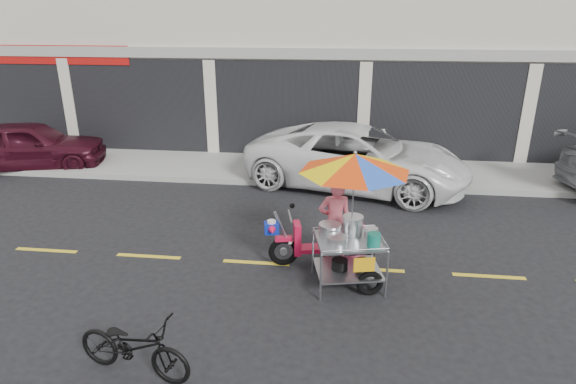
# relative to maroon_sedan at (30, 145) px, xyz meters

# --- Properties ---
(ground) EXTENTS (90.00, 90.00, 0.00)m
(ground) POSITION_rel_maroon_sedan_xyz_m (9.31, -4.70, -0.68)
(ground) COLOR black
(sidewalk) EXTENTS (45.00, 3.00, 0.15)m
(sidewalk) POSITION_rel_maroon_sedan_xyz_m (9.31, 0.80, -0.61)
(sidewalk) COLOR gray
(sidewalk) RESTS_ON ground
(shophouse_block) EXTENTS (36.00, 8.11, 10.40)m
(shophouse_block) POSITION_rel_maroon_sedan_xyz_m (12.13, 5.89, 3.55)
(shophouse_block) COLOR beige
(shophouse_block) RESTS_ON ground
(centerline) EXTENTS (42.00, 0.10, 0.01)m
(centerline) POSITION_rel_maroon_sedan_xyz_m (9.31, -4.70, -0.68)
(centerline) COLOR gold
(centerline) RESTS_ON ground
(maroon_sedan) EXTENTS (4.28, 2.58, 1.36)m
(maroon_sedan) POSITION_rel_maroon_sedan_xyz_m (0.00, 0.00, 0.00)
(maroon_sedan) COLOR #360B18
(maroon_sedan) RESTS_ON ground
(white_pickup) EXTENTS (6.01, 3.89, 1.54)m
(white_pickup) POSITION_rel_maroon_sedan_xyz_m (9.13, -0.40, 0.09)
(white_pickup) COLOR white
(white_pickup) RESTS_ON ground
(near_bicycle) EXTENTS (1.62, 0.85, 0.81)m
(near_bicycle) POSITION_rel_maroon_sedan_xyz_m (6.35, -7.63, -0.28)
(near_bicycle) COLOR black
(near_bicycle) RESTS_ON ground
(food_vendor_rig) EXTENTS (2.51, 2.05, 2.26)m
(food_vendor_rig) POSITION_rel_maroon_sedan_xyz_m (8.83, -4.94, 0.73)
(food_vendor_rig) COLOR black
(food_vendor_rig) RESTS_ON ground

